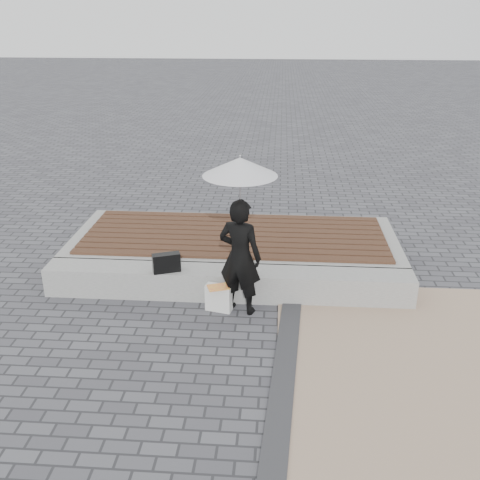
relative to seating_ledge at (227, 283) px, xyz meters
name	(u,v)px	position (x,y,z in m)	size (l,w,h in m)	color
ground	(214,365)	(0.00, -1.60, -0.20)	(80.00, 80.00, 0.00)	#515156
edging_band	(281,396)	(0.75, -2.10, -0.18)	(0.25, 5.20, 0.04)	#323335
seating_ledge	(227,283)	(0.00, 0.00, 0.00)	(5.00, 0.45, 0.40)	#AAAAA5
timber_platform	(235,248)	(0.00, 1.20, 0.00)	(5.00, 2.00, 0.40)	gray
timber_decking	(235,235)	(0.00, 1.20, 0.22)	(4.60, 1.80, 0.04)	brown
woman	(240,257)	(0.20, -0.38, 0.57)	(0.56, 0.37, 1.54)	black
parasol	(240,167)	(0.20, -0.38, 1.74)	(0.90, 0.90, 1.15)	#A4A4A8
handbag	(166,263)	(-0.80, -0.12, 0.33)	(0.37, 0.13, 0.26)	black
canvas_tote	(219,298)	(-0.08, -0.39, -0.02)	(0.34, 0.14, 0.36)	white
magazine	(218,287)	(-0.08, -0.44, 0.16)	(0.27, 0.20, 0.01)	#FC383A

